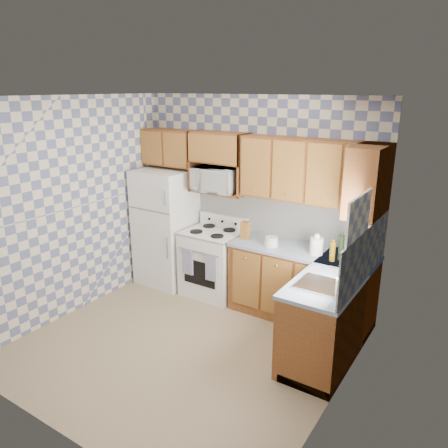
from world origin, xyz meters
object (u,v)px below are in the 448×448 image
Objects in this scene: microwave at (216,179)px; electric_kettle at (316,246)px; refrigerator at (166,227)px; stove_body at (213,263)px.

microwave is 3.01× the size of electric_kettle.
microwave is at bearing 174.70° from electric_kettle.
refrigerator reaches higher than electric_kettle.
refrigerator is 2.85× the size of microwave.
stove_body is 1.17m from microwave.
electric_kettle is at bearing -0.36° from refrigerator.
stove_body is 1.59m from electric_kettle.
microwave reaches higher than stove_body.
electric_kettle is (1.50, -0.14, -0.60)m from microwave.
microwave is (0.79, 0.12, 0.77)m from refrigerator.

